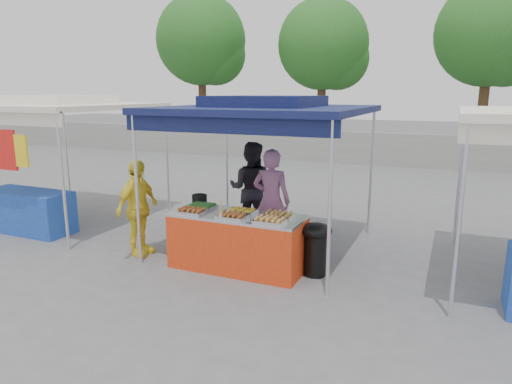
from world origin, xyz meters
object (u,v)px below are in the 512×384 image
at_px(wok_burner, 315,244).
at_px(helper_man, 251,189).
at_px(cooking_pot, 200,199).
at_px(vendor_woman, 271,201).
at_px(customer_person, 138,208).
at_px(vendor_table, 237,242).

bearing_deg(wok_burner, helper_man, 129.14).
bearing_deg(cooking_pot, vendor_woman, 26.69).
relative_size(wok_burner, customer_person, 0.50).
bearing_deg(wok_burner, cooking_pot, 165.67).
bearing_deg(vendor_woman, wok_burner, 140.84).
relative_size(cooking_pot, wok_burner, 0.31).
bearing_deg(vendor_woman, helper_man, -50.93).
distance_m(vendor_table, vendor_woman, 1.03).
distance_m(helper_man, customer_person, 2.16).
xyz_separation_m(vendor_table, cooking_pot, (-0.87, 0.38, 0.50)).
height_order(cooking_pot, wok_burner, cooking_pot).
xyz_separation_m(vendor_table, wok_burner, (1.15, 0.22, 0.04)).
xyz_separation_m(vendor_woman, helper_man, (-0.71, 0.77, 0.00)).
relative_size(vendor_table, helper_man, 1.15).
relative_size(vendor_table, customer_person, 1.26).
relative_size(vendor_table, vendor_woman, 1.15).
xyz_separation_m(cooking_pot, wok_burner, (2.02, -0.16, -0.45)).
distance_m(vendor_table, customer_person, 1.79).
height_order(cooking_pot, vendor_woman, vendor_woman).
relative_size(helper_man, customer_person, 1.10).
relative_size(wok_burner, helper_man, 0.45).
relative_size(cooking_pot, vendor_woman, 0.14).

